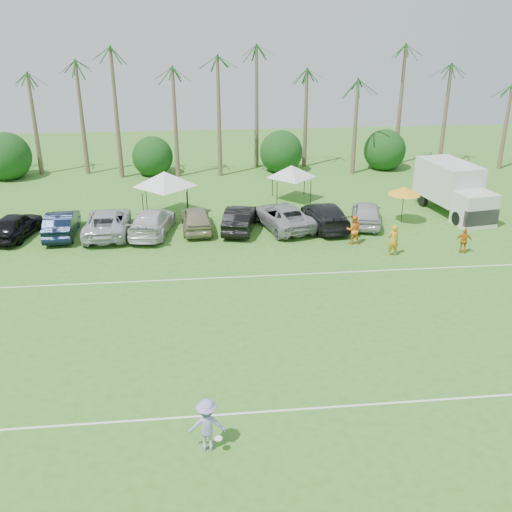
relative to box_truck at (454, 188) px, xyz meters
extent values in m
plane|color=#387021|center=(-16.78, -23.61, -1.96)|extent=(120.00, 120.00, 0.00)
cube|color=white|center=(-16.78, -21.61, -1.96)|extent=(80.00, 0.10, 0.01)
cube|color=white|center=(-16.78, -9.61, -1.96)|extent=(80.00, 0.10, 0.01)
cone|color=brown|center=(-33.78, 14.39, 2.54)|extent=(0.44, 0.44, 9.00)
cone|color=brown|center=(-28.78, 14.39, 3.04)|extent=(0.44, 0.44, 10.00)
cone|color=brown|center=(-24.78, 14.39, 3.54)|extent=(0.44, 0.44, 11.00)
cone|color=brown|center=(-20.78, 14.39, 2.04)|extent=(0.44, 0.44, 8.00)
cone|color=brown|center=(-16.78, 14.39, 2.54)|extent=(0.44, 0.44, 9.00)
cone|color=brown|center=(-12.78, 14.39, 3.04)|extent=(0.44, 0.44, 10.00)
cone|color=brown|center=(-8.78, 14.39, 3.54)|extent=(0.44, 0.44, 11.00)
cone|color=brown|center=(-3.78, 14.39, 2.04)|extent=(0.44, 0.44, 8.00)
cone|color=brown|center=(1.22, 14.39, 2.54)|extent=(0.44, 0.44, 9.00)
cone|color=brown|center=(6.22, 14.39, 3.04)|extent=(0.44, 0.44, 10.00)
cone|color=brown|center=(10.22, 14.39, 3.54)|extent=(0.44, 0.44, 11.00)
cylinder|color=brown|center=(-35.78, 15.39, -1.26)|extent=(0.30, 0.30, 1.40)
sphere|color=#0F3812|center=(-35.78, 15.39, -0.16)|extent=(4.00, 4.00, 4.00)
cylinder|color=brown|center=(-22.78, 15.39, -1.26)|extent=(0.30, 0.30, 1.40)
sphere|color=#0F3812|center=(-22.78, 15.39, -0.16)|extent=(4.00, 4.00, 4.00)
cylinder|color=brown|center=(-10.78, 15.39, -1.26)|extent=(0.30, 0.30, 1.40)
sphere|color=#0F3812|center=(-10.78, 15.39, -0.16)|extent=(4.00, 4.00, 4.00)
cylinder|color=brown|center=(-0.78, 15.39, -1.26)|extent=(0.30, 0.30, 1.40)
sphere|color=#0F3812|center=(-0.78, 15.39, -0.16)|extent=(4.00, 4.00, 4.00)
imported|color=orange|center=(-7.06, -7.41, -0.98)|extent=(0.72, 0.48, 1.97)
imported|color=orange|center=(-8.93, -5.23, -1.02)|extent=(1.03, 0.87, 1.89)
imported|color=orange|center=(-2.58, -7.54, -1.15)|extent=(1.03, 0.71, 1.63)
cube|color=silver|center=(-0.14, 0.88, 0.32)|extent=(3.55, 5.49, 2.78)
cube|color=silver|center=(0.42, -2.63, -0.80)|extent=(2.84, 2.38, 2.34)
cube|color=black|center=(0.55, -3.46, -1.13)|extent=(2.58, 0.73, 1.11)
cube|color=#E5590C|center=(1.24, 1.10, -0.18)|extent=(0.30, 1.76, 1.00)
cylinder|color=black|center=(-0.71, -2.59, -1.46)|extent=(0.49, 1.04, 1.00)
cylinder|color=black|center=(1.48, -2.24, -1.46)|extent=(0.49, 1.04, 1.00)
cylinder|color=black|center=(-1.45, 2.02, -1.46)|extent=(0.49, 1.04, 1.00)
cylinder|color=black|center=(0.75, 2.38, -1.46)|extent=(0.49, 1.04, 1.00)
cylinder|color=black|center=(-22.68, 0.34, -0.86)|extent=(0.06, 0.06, 2.20)
cylinder|color=black|center=(-19.58, 0.34, -0.86)|extent=(0.06, 0.06, 2.20)
cylinder|color=black|center=(-22.68, 3.43, -0.86)|extent=(0.06, 0.06, 2.20)
cylinder|color=black|center=(-19.58, 3.43, -0.86)|extent=(0.06, 0.06, 2.20)
pyramid|color=silver|center=(-21.13, 1.89, 1.34)|extent=(4.75, 4.75, 1.10)
cylinder|color=black|center=(-12.70, 3.28, -1.02)|extent=(0.06, 0.06, 1.89)
cylinder|color=black|center=(-10.06, 3.28, -1.02)|extent=(0.06, 0.06, 1.89)
cylinder|color=black|center=(-12.70, 5.92, -1.02)|extent=(0.06, 0.06, 1.89)
cylinder|color=black|center=(-10.06, 5.92, -1.02)|extent=(0.06, 0.06, 1.89)
pyramid|color=silver|center=(-11.38, 4.60, 0.88)|extent=(4.09, 4.09, 0.95)
cylinder|color=black|center=(-4.42, -1.61, -0.78)|extent=(0.05, 0.05, 2.36)
cone|color=#F2A319|center=(-4.42, -1.61, 0.39)|extent=(2.36, 2.36, 0.54)
imported|color=#9492CF|center=(-18.84, -23.31, -1.00)|extent=(1.26, 0.74, 1.93)
cylinder|color=white|center=(-18.48, -23.56, -1.39)|extent=(0.27, 0.27, 0.03)
imported|color=black|center=(-30.88, -1.75, -1.12)|extent=(2.93, 5.25, 1.69)
imported|color=black|center=(-27.90, -1.72, -1.12)|extent=(2.03, 5.20, 1.69)
imported|color=#B5B8BF|center=(-24.92, -1.75, -1.12)|extent=(2.92, 6.13, 1.69)
imported|color=silver|center=(-21.95, -1.98, -1.12)|extent=(3.26, 6.12, 1.69)
imported|color=gray|center=(-18.97, -1.55, -1.12)|extent=(2.29, 5.07, 1.69)
imported|color=black|center=(-15.99, -1.91, -1.12)|extent=(2.92, 5.40, 1.69)
imported|color=#979798|center=(-13.01, -1.71, -1.12)|extent=(4.29, 6.60, 1.69)
imported|color=black|center=(-10.04, -1.86, -1.12)|extent=(2.83, 5.99, 1.69)
imported|color=#B6B7BC|center=(-7.06, -1.72, -1.12)|extent=(3.19, 5.30, 1.69)
camera|label=1|loc=(-18.85, -38.75, 11.54)|focal=40.00mm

